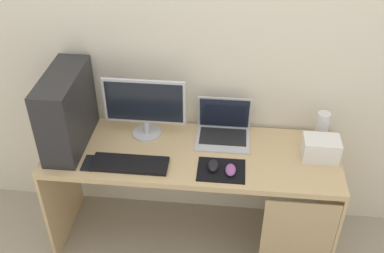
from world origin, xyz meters
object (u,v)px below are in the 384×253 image
Objects in this scene: speaker at (322,127)px; keyboard at (130,164)px; cell_phone at (90,163)px; laptop at (223,130)px; mouse_left at (213,166)px; mouse_right at (231,170)px; projector at (321,148)px; pc_tower at (67,110)px; monitor at (145,106)px.

speaker is 1.12m from keyboard.
keyboard is at bearing -162.33° from speaker.
speaker reaches higher than cell_phone.
laptop is 0.30m from mouse_left.
mouse_right is at bearing -80.37° from laptop.
laptop reaches higher than cell_phone.
projector is 2.08× the size of mouse_right.
keyboard is at bearing 179.48° from mouse_right.
mouse_right is (0.09, -0.03, 0.00)m from mouse_left.
pc_tower reaches higher than keyboard.
pc_tower is at bearing -173.44° from speaker.
pc_tower is at bearing 169.64° from mouse_left.
pc_tower is 3.81× the size of cell_phone.
pc_tower reaches higher than projector.
mouse_left is at bearing 165.26° from mouse_right.
pc_tower is 0.87m from mouse_left.
mouse_right is at bearing -146.17° from speaker.
mouse_left is (0.84, -0.15, -0.20)m from pc_tower.
mouse_left reaches higher than keyboard.
pc_tower is 5.16× the size of mouse_right.
speaker is 0.69m from mouse_left.
keyboard is 0.23m from cell_phone.
laptop is at bearing 32.53° from keyboard.
mouse_right is at bearing 0.19° from cell_phone.
laptop is at bearing 24.15° from cell_phone.
speaker reaches higher than projector.
mouse_left is 1.00× the size of mouse_right.
monitor reaches higher than projector.
monitor reaches higher than mouse_right.
laptop reaches higher than keyboard.
speaker is at bearing 33.83° from mouse_right.
speaker is 2.00× the size of mouse_right.
mouse_left reaches higher than cell_phone.
pc_tower is 5.16× the size of mouse_left.
keyboard is at bearing -147.47° from laptop.
pc_tower reaches higher than monitor.
pc_tower is at bearing -164.35° from monitor.
mouse_left is 0.10m from mouse_right.
laptop is 1.58× the size of projector.
laptop reaches higher than mouse_right.
speaker is 0.62m from mouse_right.
speaker is at bearing 15.02° from cell_phone.
projector is (1.43, 0.01, -0.16)m from pc_tower.
projector is 1.54× the size of cell_phone.
speaker is 1.34m from cell_phone.
cell_phone is at bearing -179.81° from mouse_right.
speaker reaches higher than mouse_left.
mouse_left is (-0.61, -0.32, -0.07)m from speaker.
pc_tower is 1.57× the size of laptop.
mouse_left is (-0.59, -0.16, -0.04)m from projector.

